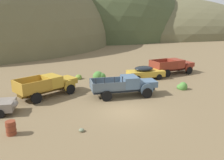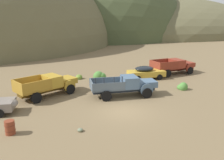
# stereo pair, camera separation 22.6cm
# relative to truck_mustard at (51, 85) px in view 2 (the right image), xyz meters

# --- Properties ---
(ground_plane) EXTENTS (300.00, 300.00, 0.00)m
(ground_plane) POSITION_rel_truck_mustard_xyz_m (4.34, -6.49, -1.01)
(ground_plane) COLOR brown
(hill_distant) EXTENTS (72.34, 72.77, 55.68)m
(hill_distant) POSITION_rel_truck_mustard_xyz_m (31.53, 69.10, -1.01)
(hill_distant) COLOR #424C2D
(hill_distant) RESTS_ON ground
(hill_center) EXTENTS (111.94, 86.15, 33.57)m
(hill_center) POSITION_rel_truck_mustard_xyz_m (61.79, 72.65, -1.01)
(hill_center) COLOR brown
(hill_center) RESTS_ON ground
(truck_mustard) EXTENTS (6.09, 3.90, 1.91)m
(truck_mustard) POSITION_rel_truck_mustard_xyz_m (0.00, 0.00, 0.00)
(truck_mustard) COLOR #593D12
(truck_mustard) RESTS_ON ground
(truck_chalk_blue) EXTENTS (6.45, 3.35, 2.16)m
(truck_chalk_blue) POSITION_rel_truck_mustard_xyz_m (6.50, -3.42, -0.01)
(truck_chalk_blue) COLOR #262D39
(truck_chalk_blue) RESTS_ON ground
(car_faded_yellow) EXTENTS (4.87, 2.65, 1.57)m
(car_faded_yellow) POSITION_rel_truck_mustard_xyz_m (11.64, 1.05, -0.20)
(car_faded_yellow) COLOR gold
(car_faded_yellow) RESTS_ON ground
(truck_rust_red) EXTENTS (5.98, 2.56, 1.91)m
(truck_rust_red) POSITION_rel_truck_mustard_xyz_m (16.53, 1.71, 0.00)
(truck_rust_red) COLOR #42140D
(truck_rust_red) RESTS_ON ground
(oil_drum_spare) EXTENTS (0.66, 0.66, 0.92)m
(oil_drum_spare) POSITION_rel_truck_mustard_xyz_m (-3.91, -6.71, -0.55)
(oil_drum_spare) COLOR brown
(oil_drum_spare) RESTS_ON ground
(bush_lone_scrub) EXTENTS (1.53, 1.25, 1.32)m
(bush_lone_scrub) POSITION_rel_truck_mustard_xyz_m (6.29, 3.11, -0.69)
(bush_lone_scrub) COLOR #4C8438
(bush_lone_scrub) RESTS_ON ground
(bush_back_edge) EXTENTS (0.87, 0.87, 0.70)m
(bush_back_edge) POSITION_rel_truck_mustard_xyz_m (4.18, 4.54, -0.84)
(bush_back_edge) COLOR olive
(bush_back_edge) RESTS_ON ground
(bush_front_left) EXTENTS (1.01, 1.10, 1.00)m
(bush_front_left) POSITION_rel_truck_mustard_xyz_m (12.55, -4.11, -0.78)
(bush_front_left) COLOR #4C8438
(bush_front_left) RESTS_ON ground
(rock_flat) EXTENTS (0.36, 0.38, 0.22)m
(rock_flat) POSITION_rel_truck_mustard_xyz_m (0.20, -8.28, -0.91)
(rock_flat) COLOR #697257
(rock_flat) RESTS_ON ground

